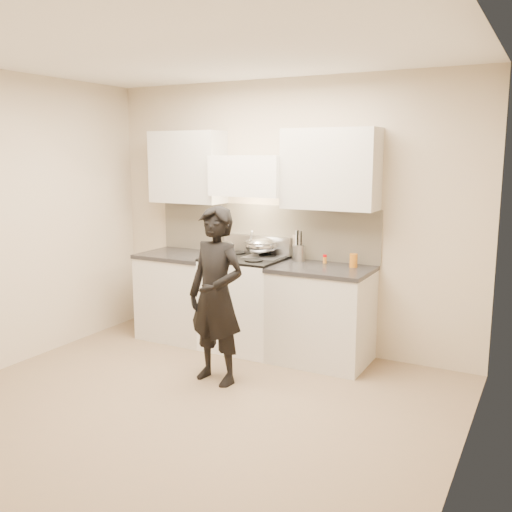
{
  "coord_description": "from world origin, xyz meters",
  "views": [
    {
      "loc": [
        2.43,
        -3.49,
        1.97
      ],
      "look_at": [
        0.03,
        1.05,
        1.04
      ],
      "focal_mm": 40.0,
      "sensor_mm": 36.0,
      "label": 1
    }
  ],
  "objects_px": {
    "utensil_crock": "(299,252)",
    "counter_right": "(321,314)",
    "person": "(216,296)",
    "stove": "(245,302)",
    "wok": "(261,246)"
  },
  "relations": [
    {
      "from": "counter_right",
      "to": "person",
      "type": "xyz_separation_m",
      "value": [
        -0.62,
        -0.88,
        0.31
      ]
    },
    {
      "from": "stove",
      "to": "wok",
      "type": "xyz_separation_m",
      "value": [
        0.11,
        0.14,
        0.58
      ]
    },
    {
      "from": "counter_right",
      "to": "stove",
      "type": "bearing_deg",
      "value": -180.0
    },
    {
      "from": "utensil_crock",
      "to": "stove",
      "type": "bearing_deg",
      "value": -161.96
    },
    {
      "from": "counter_right",
      "to": "utensil_crock",
      "type": "relative_size",
      "value": 3.01
    },
    {
      "from": "stove",
      "to": "counter_right",
      "type": "height_order",
      "value": "stove"
    },
    {
      "from": "stove",
      "to": "wok",
      "type": "relative_size",
      "value": 2.38
    },
    {
      "from": "counter_right",
      "to": "person",
      "type": "bearing_deg",
      "value": -125.06
    },
    {
      "from": "utensil_crock",
      "to": "person",
      "type": "bearing_deg",
      "value": -106.11
    },
    {
      "from": "stove",
      "to": "person",
      "type": "bearing_deg",
      "value": -76.71
    },
    {
      "from": "counter_right",
      "to": "person",
      "type": "distance_m",
      "value": 1.12
    },
    {
      "from": "stove",
      "to": "counter_right",
      "type": "bearing_deg",
      "value": 0.0
    },
    {
      "from": "utensil_crock",
      "to": "counter_right",
      "type": "bearing_deg",
      "value": -27.78
    },
    {
      "from": "wok",
      "to": "person",
      "type": "relative_size",
      "value": 0.26
    },
    {
      "from": "stove",
      "to": "person",
      "type": "relative_size",
      "value": 0.62
    }
  ]
}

